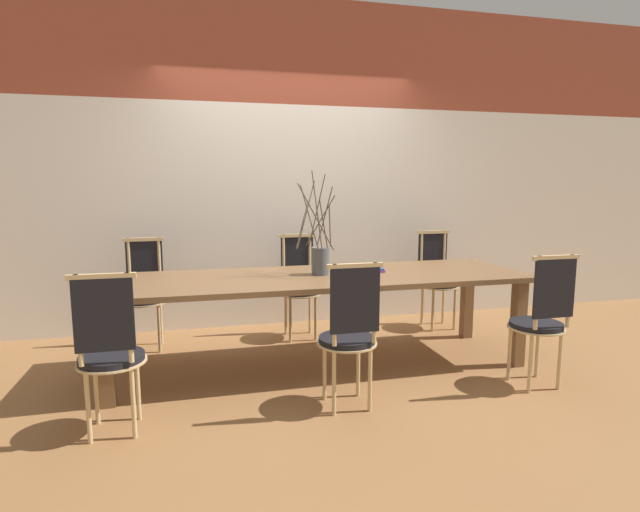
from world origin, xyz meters
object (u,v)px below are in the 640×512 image
chair_near_center (541,317)px  chair_far_center (437,276)px  vase_centerpiece (320,258)px  dining_table (320,285)px  book_stack (367,270)px

chair_near_center → chair_far_center: bearing=89.5°
vase_centerpiece → chair_far_center: bearing=28.7°
dining_table → book_stack: size_ratio=13.19×
chair_near_center → chair_far_center: 1.58m
dining_table → book_stack: bearing=8.6°
chair_near_center → book_stack: size_ratio=3.92×
chair_near_center → vase_centerpiece: (-1.38, 0.82, 0.34)m
dining_table → chair_near_center: chair_near_center is taller
chair_near_center → vase_centerpiece: 1.64m
dining_table → chair_far_center: 1.61m
chair_near_center → vase_centerpiece: size_ratio=1.20×
dining_table → chair_near_center: size_ratio=3.36×
chair_far_center → vase_centerpiece: 1.62m
vase_centerpiece → book_stack: vase_centerpiece is taller
chair_near_center → book_stack: 1.32m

